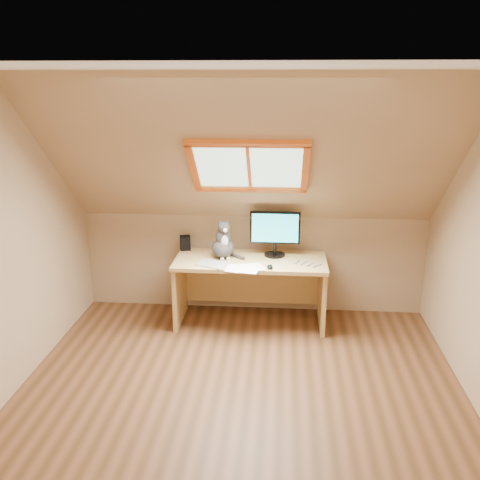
# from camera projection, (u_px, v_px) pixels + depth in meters

# --- Properties ---
(ground) EXTENTS (3.50, 3.50, 0.00)m
(ground) POSITION_uv_depth(u_px,v_px,m) (239.00, 402.00, 4.04)
(ground) COLOR brown
(ground) RESTS_ON ground
(room_shell) EXTENTS (3.52, 3.52, 2.41)m
(room_shell) POSITION_uv_depth(u_px,v_px,m) (238.00, 222.00, 3.54)
(room_shell) COLOR tan
(room_shell) RESTS_ON ground
(desk) EXTENTS (1.46, 0.64, 0.67)m
(desk) POSITION_uv_depth(u_px,v_px,m) (251.00, 277.00, 5.29)
(desk) COLOR tan
(desk) RESTS_ON ground
(monitor) EXTENTS (0.49, 0.21, 0.45)m
(monitor) POSITION_uv_depth(u_px,v_px,m) (275.00, 231.00, 5.19)
(monitor) COLOR black
(monitor) RESTS_ON desk
(cat) EXTENTS (0.29, 0.32, 0.41)m
(cat) POSITION_uv_depth(u_px,v_px,m) (223.00, 243.00, 5.18)
(cat) COLOR #3D3836
(cat) RESTS_ON desk
(desk_speaker) EXTENTS (0.12, 0.12, 0.15)m
(desk_speaker) POSITION_uv_depth(u_px,v_px,m) (185.00, 243.00, 5.44)
(desk_speaker) COLOR black
(desk_speaker) RESTS_ON desk
(graphics_tablet) EXTENTS (0.32, 0.28, 0.01)m
(graphics_tablet) POSITION_uv_depth(u_px,v_px,m) (212.00, 264.00, 5.01)
(graphics_tablet) COLOR #B2B2B7
(graphics_tablet) RESTS_ON desk
(mouse) EXTENTS (0.06, 0.10, 0.03)m
(mouse) POSITION_uv_depth(u_px,v_px,m) (270.00, 267.00, 4.91)
(mouse) COLOR black
(mouse) RESTS_ON desk
(papers) EXTENTS (0.35, 0.30, 0.01)m
(papers) POSITION_uv_depth(u_px,v_px,m) (241.00, 268.00, 4.92)
(papers) COLOR white
(papers) RESTS_ON desk
(cables) EXTENTS (0.51, 0.26, 0.01)m
(cables) POSITION_uv_depth(u_px,v_px,m) (297.00, 264.00, 5.02)
(cables) COLOR silver
(cables) RESTS_ON desk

